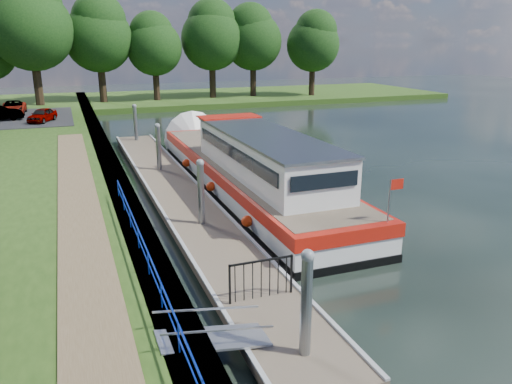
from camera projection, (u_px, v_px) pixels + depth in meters
name	position (u px, v px, depth m)	size (l,w,h in m)	color
ground	(295.00, 356.00, 11.87)	(160.00, 160.00, 0.00)	black
bank_edge	(117.00, 186.00, 24.30)	(1.10, 90.00, 0.78)	#473D2D
far_bank	(205.00, 98.00, 62.35)	(60.00, 18.00, 0.60)	#244112
footpath	(82.00, 233.00, 17.29)	(1.60, 40.00, 0.05)	brown
blue_fence	(154.00, 272.00, 13.23)	(0.04, 18.04, 0.72)	#0C2DBF
pontoon	(177.00, 196.00, 23.44)	(2.50, 30.00, 0.56)	brown
mooring_piles	(176.00, 173.00, 23.12)	(0.30, 27.30, 3.55)	gray
gangway	(213.00, 337.00, 11.50)	(2.58, 1.00, 0.92)	#A5A8AD
gate_panel	(261.00, 273.00, 13.50)	(1.85, 0.05, 1.15)	black
barge	(243.00, 167.00, 25.16)	(4.36, 21.15, 4.78)	black
horizon_trees	(87.00, 33.00, 52.53)	(54.38, 10.03, 12.87)	#332316
car_a	(42.00, 115.00, 40.45)	(1.31, 3.26, 1.11)	#999999
car_d	(13.00, 108.00, 44.49)	(1.98, 4.30, 1.19)	#999999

